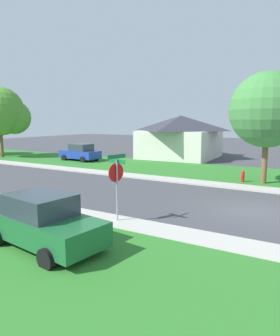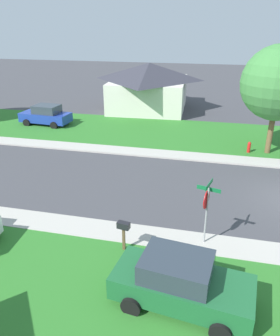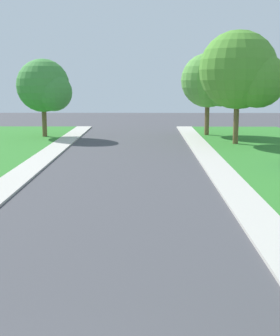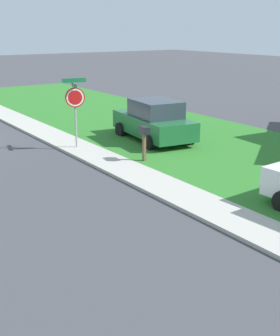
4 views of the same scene
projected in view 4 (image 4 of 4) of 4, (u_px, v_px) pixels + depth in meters
sidewalk_west at (208, 207)px, 12.27m from camera, size 1.40×56.00×0.10m
stop_sign_far_corner at (75, 102)px, 17.67m from camera, size 0.90×0.90×2.77m
car_green_near_corner at (154, 121)px, 19.27m from camera, size 2.44×4.49×1.76m
mailbox at (144, 135)px, 16.16m from camera, size 0.32×0.51×1.31m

